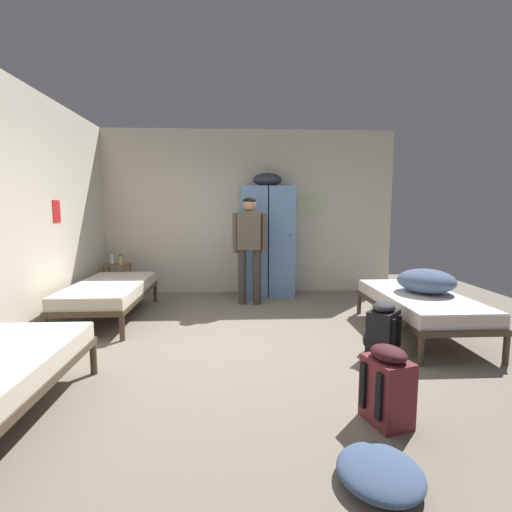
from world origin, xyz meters
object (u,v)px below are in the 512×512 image
at_px(bed_left_rear, 109,291).
at_px(bed_right, 419,303).
at_px(person_traveler, 250,240).
at_px(backpack_black, 382,330).
at_px(bedding_heap, 426,281).
at_px(lotion_bottle, 120,260).
at_px(locker_bank, 267,239).
at_px(backpack_maroon, 388,387).
at_px(shelf_unit, 118,278).
at_px(clothes_pile_denim, 380,472).
at_px(water_bottle, 112,259).

height_order(bed_left_rear, bed_right, same).
relative_size(person_traveler, backpack_black, 3.01).
xyz_separation_m(bed_left_rear, bedding_heap, (3.97, -0.80, 0.25)).
bearing_deg(lotion_bottle, bedding_heap, -25.35).
bearing_deg(bedding_heap, locker_bank, 129.38).
xyz_separation_m(locker_bank, bedding_heap, (1.73, -2.11, -0.34)).
relative_size(locker_bank, backpack_maroon, 3.76).
height_order(locker_bank, lotion_bottle, locker_bank).
distance_m(shelf_unit, bed_right, 4.61).
bearing_deg(lotion_bottle, locker_bank, 3.29).
bearing_deg(clothes_pile_denim, bed_left_rear, 126.81).
distance_m(locker_bank, water_bottle, 2.59).
bearing_deg(water_bottle, locker_bank, 1.77).
relative_size(bed_left_rear, person_traveler, 1.15).
relative_size(bed_right, water_bottle, 9.31).
bearing_deg(shelf_unit, locker_bank, 2.28).
height_order(backpack_maroon, backpack_black, same).
relative_size(locker_bank, lotion_bottle, 12.78).
height_order(bed_right, backpack_maroon, backpack_maroon).
relative_size(shelf_unit, bedding_heap, 0.82).
bearing_deg(lotion_bottle, shelf_unit, 150.26).
height_order(water_bottle, lotion_bottle, water_bottle).
distance_m(backpack_black, clothes_pile_denim, 1.98).
relative_size(backpack_maroon, backpack_black, 1.00).
distance_m(shelf_unit, water_bottle, 0.33).
bearing_deg(bed_left_rear, bed_right, -12.58).
distance_m(person_traveler, lotion_bottle, 2.18).
bearing_deg(water_bottle, bed_right, -26.40).
distance_m(locker_bank, backpack_black, 3.02).
bearing_deg(person_traveler, bedding_heap, -36.09).
distance_m(person_traveler, water_bottle, 2.34).
distance_m(shelf_unit, backpack_black, 4.36).
bearing_deg(backpack_maroon, clothes_pile_denim, -114.93).
height_order(water_bottle, backpack_black, water_bottle).
relative_size(water_bottle, backpack_maroon, 0.37).
bearing_deg(locker_bank, person_traveler, -117.83).
distance_m(bed_right, backpack_maroon, 2.17).
height_order(locker_bank, person_traveler, locker_bank).
xyz_separation_m(person_traveler, backpack_black, (1.27, -2.17, -0.74)).
height_order(shelf_unit, lotion_bottle, lotion_bottle).
bearing_deg(bedding_heap, shelf_unit, 154.58).
bearing_deg(water_bottle, backpack_black, -37.46).
bearing_deg(locker_bank, shelf_unit, -177.72).
distance_m(water_bottle, backpack_black, 4.46).
xyz_separation_m(bed_right, clothes_pile_denim, (-1.39, -2.45, -0.32)).
bearing_deg(clothes_pile_denim, backpack_maroon, 65.07).
bearing_deg(bedding_heap, person_traveler, 143.91).
xyz_separation_m(bed_right, backpack_black, (-0.68, -0.61, -0.12)).
relative_size(locker_bank, person_traveler, 1.25).
bearing_deg(person_traveler, backpack_maroon, -76.21).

